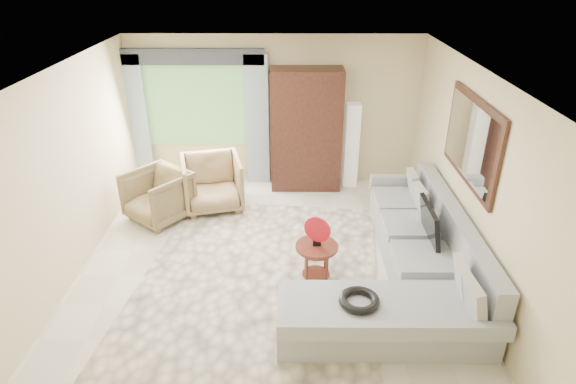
{
  "coord_description": "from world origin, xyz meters",
  "views": [
    {
      "loc": [
        0.28,
        -5.12,
        3.8
      ],
      "look_at": [
        0.25,
        0.35,
        1.05
      ],
      "focal_mm": 30.0,
      "sensor_mm": 36.0,
      "label": 1
    }
  ],
  "objects_px": {
    "coffee_table": "(316,262)",
    "floor_lamp": "(352,145)",
    "tv_screen": "(430,222)",
    "potted_plant": "(156,180)",
    "armchair_right": "(212,183)",
    "armoire": "(306,130)",
    "armchair_left": "(158,196)",
    "sectional_sofa": "(411,266)"
  },
  "relations": [
    {
      "from": "coffee_table",
      "to": "floor_lamp",
      "type": "height_order",
      "value": "floor_lamp"
    },
    {
      "from": "tv_screen",
      "to": "potted_plant",
      "type": "relative_size",
      "value": 1.43
    },
    {
      "from": "armchair_right",
      "to": "armoire",
      "type": "relative_size",
      "value": 0.45
    },
    {
      "from": "coffee_table",
      "to": "floor_lamp",
      "type": "relative_size",
      "value": 0.36
    },
    {
      "from": "armoire",
      "to": "floor_lamp",
      "type": "height_order",
      "value": "armoire"
    },
    {
      "from": "coffee_table",
      "to": "armchair_left",
      "type": "distance_m",
      "value": 2.87
    },
    {
      "from": "sectional_sofa",
      "to": "armchair_left",
      "type": "relative_size",
      "value": 3.96
    },
    {
      "from": "armchair_left",
      "to": "potted_plant",
      "type": "distance_m",
      "value": 0.94
    },
    {
      "from": "sectional_sofa",
      "to": "tv_screen",
      "type": "xyz_separation_m",
      "value": [
        0.27,
        0.34,
        0.44
      ]
    },
    {
      "from": "sectional_sofa",
      "to": "armchair_right",
      "type": "height_order",
      "value": "sectional_sofa"
    },
    {
      "from": "armchair_right",
      "to": "sectional_sofa",
      "type": "bearing_deg",
      "value": -50.91
    },
    {
      "from": "potted_plant",
      "to": "tv_screen",
      "type": "bearing_deg",
      "value": -28.57
    },
    {
      "from": "tv_screen",
      "to": "sectional_sofa",
      "type": "bearing_deg",
      "value": -128.35
    },
    {
      "from": "sectional_sofa",
      "to": "armchair_right",
      "type": "bearing_deg",
      "value": 143.14
    },
    {
      "from": "armchair_left",
      "to": "potted_plant",
      "type": "height_order",
      "value": "armchair_left"
    },
    {
      "from": "armchair_left",
      "to": "floor_lamp",
      "type": "xyz_separation_m",
      "value": [
        3.12,
        1.28,
        0.35
      ]
    },
    {
      "from": "coffee_table",
      "to": "armchair_left",
      "type": "xyz_separation_m",
      "value": [
        -2.38,
        1.6,
        0.12
      ]
    },
    {
      "from": "tv_screen",
      "to": "potted_plant",
      "type": "bearing_deg",
      "value": 151.43
    },
    {
      "from": "tv_screen",
      "to": "floor_lamp",
      "type": "relative_size",
      "value": 0.49
    },
    {
      "from": "coffee_table",
      "to": "armchair_left",
      "type": "relative_size",
      "value": 0.61
    },
    {
      "from": "sectional_sofa",
      "to": "potted_plant",
      "type": "height_order",
      "value": "sectional_sofa"
    },
    {
      "from": "floor_lamp",
      "to": "armchair_left",
      "type": "bearing_deg",
      "value": -157.77
    },
    {
      "from": "sectional_sofa",
      "to": "tv_screen",
      "type": "bearing_deg",
      "value": 51.65
    },
    {
      "from": "tv_screen",
      "to": "armchair_right",
      "type": "height_order",
      "value": "tv_screen"
    },
    {
      "from": "sectional_sofa",
      "to": "armchair_right",
      "type": "distance_m",
      "value": 3.47
    },
    {
      "from": "armchair_left",
      "to": "floor_lamp",
      "type": "distance_m",
      "value": 3.39
    },
    {
      "from": "tv_screen",
      "to": "coffee_table",
      "type": "height_order",
      "value": "tv_screen"
    },
    {
      "from": "floor_lamp",
      "to": "sectional_sofa",
      "type": "bearing_deg",
      "value": -81.67
    },
    {
      "from": "tv_screen",
      "to": "armchair_left",
      "type": "distance_m",
      "value": 4.07
    },
    {
      "from": "coffee_table",
      "to": "armchair_left",
      "type": "height_order",
      "value": "armchair_left"
    },
    {
      "from": "armoire",
      "to": "potted_plant",
      "type": "bearing_deg",
      "value": -172.84
    },
    {
      "from": "coffee_table",
      "to": "sectional_sofa",
      "type": "bearing_deg",
      "value": -3.84
    },
    {
      "from": "tv_screen",
      "to": "armchair_right",
      "type": "xyz_separation_m",
      "value": [
        -3.04,
        1.74,
        -0.29
      ]
    },
    {
      "from": "armchair_left",
      "to": "floor_lamp",
      "type": "relative_size",
      "value": 0.58
    },
    {
      "from": "coffee_table",
      "to": "potted_plant",
      "type": "height_order",
      "value": "coffee_table"
    },
    {
      "from": "sectional_sofa",
      "to": "armchair_right",
      "type": "relative_size",
      "value": 3.66
    },
    {
      "from": "tv_screen",
      "to": "armchair_left",
      "type": "bearing_deg",
      "value": 160.65
    },
    {
      "from": "potted_plant",
      "to": "armoire",
      "type": "distance_m",
      "value": 2.74
    },
    {
      "from": "armchair_right",
      "to": "armoire",
      "type": "xyz_separation_m",
      "value": [
        1.54,
        0.82,
        0.62
      ]
    },
    {
      "from": "coffee_table",
      "to": "armchair_right",
      "type": "xyz_separation_m",
      "value": [
        -1.6,
        2.0,
        0.15
      ]
    },
    {
      "from": "armchair_right",
      "to": "potted_plant",
      "type": "bearing_deg",
      "value": 141.12
    },
    {
      "from": "coffee_table",
      "to": "armoire",
      "type": "relative_size",
      "value": 0.25
    }
  ]
}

